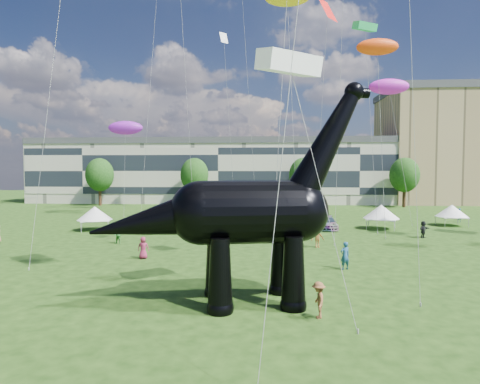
{
  "coord_description": "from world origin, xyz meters",
  "views": [
    {
      "loc": [
        1.13,
        -20.49,
        6.5
      ],
      "look_at": [
        -0.68,
        8.0,
        5.0
      ],
      "focal_mm": 30.0,
      "sensor_mm": 36.0,
      "label": 1
    }
  ],
  "objects": [
    {
      "name": "car_white",
      "position": [
        1.13,
        27.28,
        0.66
      ],
      "size": [
        5.1,
        3.08,
        1.32
      ],
      "primitive_type": "imported",
      "rotation": [
        0.0,
        0.0,
        1.37
      ],
      "color": "silver",
      "rests_on": "ground"
    },
    {
      "name": "gazebo_far",
      "position": [
        23.27,
        28.44,
        1.76
      ],
      "size": [
        3.6,
        3.6,
        2.5
      ],
      "rotation": [
        0.0,
        0.0,
        -0.0
      ],
      "color": "white",
      "rests_on": "ground"
    },
    {
      "name": "kites",
      "position": [
        -0.41,
        29.11,
        17.61
      ],
      "size": [
        59.73,
        52.3,
        25.82
      ],
      "color": "#D8460E",
      "rests_on": "ground"
    },
    {
      "name": "gazebo_left",
      "position": [
        -17.6,
        22.22,
        1.83
      ],
      "size": [
        4.92,
        4.92,
        2.61
      ],
      "rotation": [
        0.0,
        0.0,
        0.41
      ],
      "color": "silver",
      "rests_on": "ground"
    },
    {
      "name": "dinosaur_sculpture",
      "position": [
        -0.08,
        -1.04,
        4.29
      ],
      "size": [
        13.95,
        4.98,
        11.36
      ],
      "rotation": [
        0.0,
        0.0,
        0.19
      ],
      "color": "black",
      "rests_on": "ground"
    },
    {
      "name": "car_dark",
      "position": [
        8.06,
        24.57,
        0.7
      ],
      "size": [
        2.06,
        4.84,
        1.39
      ],
      "primitive_type": "imported",
      "rotation": [
        0.0,
        0.0,
        -0.02
      ],
      "color": "#595960",
      "rests_on": "ground"
    },
    {
      "name": "tree_far_left",
      "position": [
        -30.0,
        53.0,
        6.29
      ],
      "size": [
        5.2,
        5.2,
        9.44
      ],
      "color": "#382314",
      "rests_on": "ground"
    },
    {
      "name": "tree_mid_left",
      "position": [
        -12.0,
        53.0,
        6.29
      ],
      "size": [
        5.2,
        5.2,
        9.44
      ],
      "color": "#382314",
      "rests_on": "ground"
    },
    {
      "name": "tree_mid_right",
      "position": [
        8.0,
        53.0,
        6.29
      ],
      "size": [
        5.2,
        5.2,
        9.44
      ],
      "color": "#382314",
      "rests_on": "ground"
    },
    {
      "name": "visitors",
      "position": [
        -1.96,
        15.06,
        0.86
      ],
      "size": [
        53.84,
        36.84,
        1.84
      ],
      "color": "#398C38",
      "rests_on": "ground"
    },
    {
      "name": "terrace_row",
      "position": [
        -8.0,
        62.0,
        6.0
      ],
      "size": [
        78.0,
        11.0,
        12.0
      ],
      "primitive_type": "cube",
      "color": "beige",
      "rests_on": "ground"
    },
    {
      "name": "gazebo_near",
      "position": [
        14.11,
        25.17,
        1.91
      ],
      "size": [
        4.94,
        4.94,
        2.72
      ],
      "rotation": [
        0.0,
        0.0,
        -0.32
      ],
      "color": "white",
      "rests_on": "ground"
    },
    {
      "name": "car_silver",
      "position": [
        -10.91,
        21.04,
        0.66
      ],
      "size": [
        1.62,
        3.92,
        1.33
      ],
      "primitive_type": "imported",
      "rotation": [
        0.0,
        0.0,
        -0.01
      ],
      "color": "silver",
      "rests_on": "ground"
    },
    {
      "name": "ground",
      "position": [
        0.0,
        0.0,
        0.0
      ],
      "size": [
        220.0,
        220.0,
        0.0
      ],
      "primitive_type": "plane",
      "color": "#16330C",
      "rests_on": "ground"
    },
    {
      "name": "apartment_block",
      "position": [
        40.0,
        65.0,
        11.0
      ],
      "size": [
        28.0,
        18.0,
        22.0
      ],
      "primitive_type": "cube",
      "color": "tan",
      "rests_on": "ground"
    },
    {
      "name": "car_grey",
      "position": [
        -11.45,
        22.95,
        0.75
      ],
      "size": [
        4.82,
        3.05,
        1.5
      ],
      "primitive_type": "imported",
      "rotation": [
        0.0,
        0.0,
        1.22
      ],
      "color": "gray",
      "rests_on": "ground"
    },
    {
      "name": "tree_far_right",
      "position": [
        26.0,
        53.0,
        6.29
      ],
      "size": [
        5.2,
        5.2,
        9.44
      ],
      "color": "#382314",
      "rests_on": "ground"
    }
  ]
}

